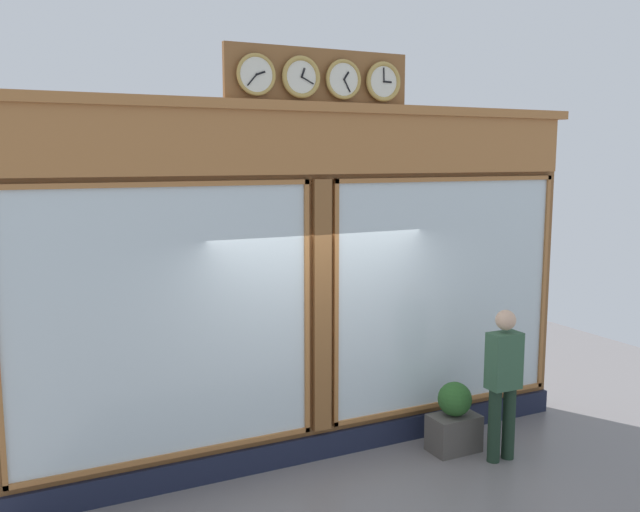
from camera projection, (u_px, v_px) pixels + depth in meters
name	position (u px, v px, depth m)	size (l,w,h in m)	color
shop_facade	(315.00, 282.00, 7.44)	(6.71, 0.42, 4.41)	brown
pedestrian	(503.00, 378.00, 7.43)	(0.36, 0.23, 1.69)	#1C2F21
planter_box	(454.00, 433.00, 7.76)	(0.56, 0.36, 0.42)	#4C4742
planter_shrub	(455.00, 399.00, 7.71)	(0.38, 0.38, 0.38)	#285623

